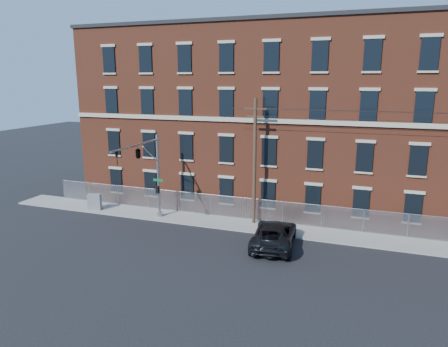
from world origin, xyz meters
name	(u,v)px	position (x,y,z in m)	size (l,w,h in m)	color
ground	(205,246)	(0.00, 0.00, 0.00)	(140.00, 140.00, 0.00)	black
sidewalk	(385,241)	(12.00, 5.00, 0.06)	(65.00, 3.00, 0.12)	gray
mill_building	(390,119)	(12.00, 13.93, 8.15)	(55.30, 14.32, 16.30)	brown
chain_link_fence	(385,223)	(12.00, 6.30, 1.06)	(59.06, 0.06, 1.85)	#A5A8AD
traffic_signal_mast	(143,160)	(-6.00, 2.18, 5.39)	(0.90, 6.75, 7.00)	#9EA0A5
utility_pole_near	(255,160)	(2.00, 5.60, 5.34)	(1.80, 0.28, 10.00)	#483124
pickup_truck	(274,234)	(4.55, 1.75, 0.85)	(2.81, 6.09, 1.69)	black
utility_cabinet	(95,202)	(-12.36, 4.20, 0.83)	(1.14, 0.57, 1.42)	slate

